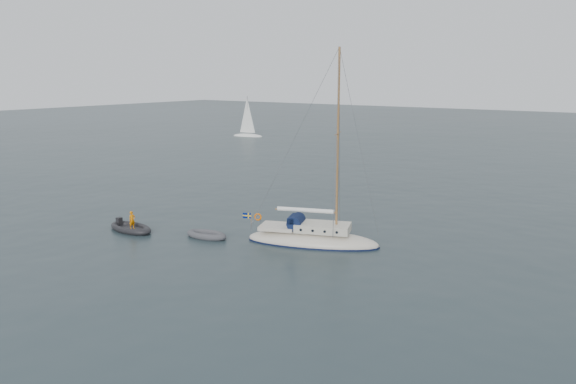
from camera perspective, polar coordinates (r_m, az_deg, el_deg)
The scene contains 5 objects.
ground at distance 32.52m, azimuth 2.97°, elevation -7.17°, with size 300.00×300.00×0.00m, color black.
sailboat at distance 35.73m, azimuth 2.53°, elevation -3.78°, with size 8.96×2.69×12.76m.
dinghy at distance 37.59m, azimuth -8.27°, elevation -4.33°, with size 3.01×1.36×0.43m.
rib at distance 40.29m, azimuth -15.70°, elevation -3.50°, with size 3.83×1.74×1.44m.
distant_yacht_a at distance 97.79m, azimuth -4.15°, elevation 7.48°, with size 5.56×2.96×7.36m.
Camera 1 is at (16.18, -26.13, 10.61)m, focal length 35.00 mm.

